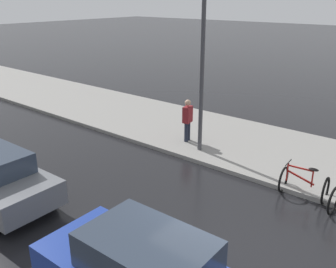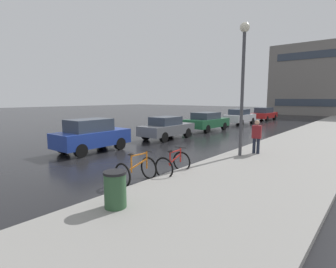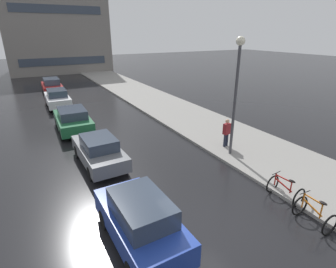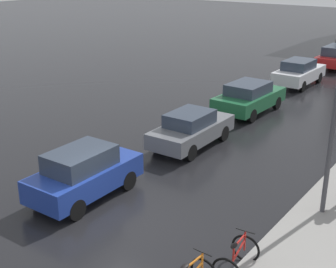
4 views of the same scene
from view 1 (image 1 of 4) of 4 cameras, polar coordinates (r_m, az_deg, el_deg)
The scene contains 5 objects.
ground_plane at distance 8.15m, azimuth 10.15°, elevation -19.41°, with size 140.00×140.00×0.00m, color black.
sidewalk_kerb at distance 18.06m, azimuth -8.21°, elevation 3.71°, with size 4.80×60.00×0.14m, color gray.
bicycle_second at distance 10.81m, azimuth 19.98°, elevation -7.15°, with size 0.84×1.23×0.93m.
pedestrian at distance 13.57m, azimuth 2.99°, elevation 2.21°, with size 0.44×0.31×1.70m.
streetlamp at distance 12.15m, azimuth 5.35°, elevation 14.18°, with size 0.41×0.41×5.86m.
Camera 1 is at (-5.62, -2.86, 5.17)m, focal length 40.00 mm.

